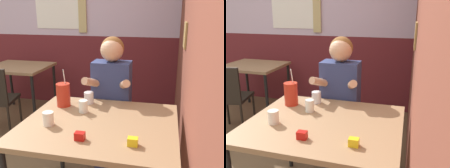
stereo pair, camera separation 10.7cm
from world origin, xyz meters
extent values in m
cube|color=brown|center=(1.52, 1.21, 1.35)|extent=(0.06, 4.43, 2.70)
cube|color=olive|center=(1.48, 1.09, 1.27)|extent=(0.02, 0.22, 0.22)
cube|color=maroon|center=(0.00, 2.46, 0.55)|extent=(5.98, 0.06, 1.10)
cube|color=white|center=(-0.32, 2.42, 1.55)|extent=(0.69, 0.01, 0.69)
cube|color=tan|center=(0.08, 2.41, 1.55)|extent=(0.12, 0.02, 0.79)
cube|color=#93704C|center=(0.90, 0.33, 0.71)|extent=(1.07, 0.90, 0.04)
cylinder|color=black|center=(0.40, 0.73, 0.35)|extent=(0.04, 0.04, 0.69)
cylinder|color=black|center=(1.40, 0.73, 0.35)|extent=(0.04, 0.04, 0.69)
cube|color=#93704C|center=(-0.69, 1.83, 0.71)|extent=(0.82, 0.71, 0.04)
cylinder|color=black|center=(-0.31, 1.51, 0.35)|extent=(0.04, 0.04, 0.69)
cylinder|color=black|center=(-1.06, 2.14, 0.35)|extent=(0.04, 0.04, 0.69)
cylinder|color=black|center=(-0.31, 2.14, 0.35)|extent=(0.04, 0.04, 0.69)
cube|color=black|center=(-0.61, 1.22, 0.45)|extent=(0.48, 0.48, 0.04)
cylinder|color=black|center=(-0.82, 1.36, 0.22)|extent=(0.03, 0.03, 0.43)
cylinder|color=black|center=(-0.47, 1.43, 0.22)|extent=(0.03, 0.03, 0.43)
cylinder|color=black|center=(-0.39, 1.08, 0.22)|extent=(0.03, 0.03, 0.43)
cube|color=navy|center=(0.86, 0.90, 0.23)|extent=(0.31, 0.20, 0.47)
cube|color=navy|center=(0.86, 0.90, 0.76)|extent=(0.34, 0.20, 0.58)
sphere|color=brown|center=(0.86, 0.92, 1.16)|extent=(0.21, 0.21, 0.21)
sphere|color=tan|center=(0.86, 0.90, 1.15)|extent=(0.20, 0.20, 0.20)
cylinder|color=tan|center=(0.73, 0.76, 0.88)|extent=(0.14, 0.27, 0.15)
cylinder|color=tan|center=(1.00, 0.76, 0.88)|extent=(0.14, 0.27, 0.15)
cylinder|color=#B22819|center=(0.53, 0.56, 0.82)|extent=(0.11, 0.11, 0.19)
cylinder|color=white|center=(0.55, 0.56, 0.97)|extent=(0.01, 0.04, 0.14)
cylinder|color=silver|center=(0.72, 0.66, 0.78)|extent=(0.08, 0.08, 0.10)
cylinder|color=silver|center=(0.73, 0.47, 0.78)|extent=(0.07, 0.07, 0.09)
cylinder|color=silver|center=(0.57, 0.21, 0.78)|extent=(0.08, 0.08, 0.09)
cube|color=#B7140F|center=(0.85, 0.06, 0.75)|extent=(0.06, 0.04, 0.05)
cube|color=yellow|center=(1.17, 0.07, 0.75)|extent=(0.06, 0.04, 0.05)
camera|label=1|loc=(1.33, -1.21, 1.49)|focal=40.00mm
camera|label=2|loc=(1.44, -1.19, 1.49)|focal=40.00mm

